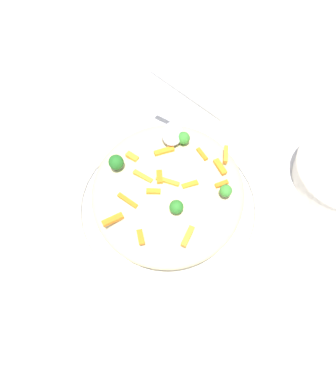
# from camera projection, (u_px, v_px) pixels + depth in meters

# --- Properties ---
(ground_plane) EXTENTS (2.40, 2.40, 0.00)m
(ground_plane) POSITION_uv_depth(u_px,v_px,m) (168.00, 210.00, 0.82)
(ground_plane) COLOR silver
(serving_bowl) EXTENTS (0.38, 0.38, 0.04)m
(serving_bowl) POSITION_uv_depth(u_px,v_px,m) (168.00, 206.00, 0.80)
(serving_bowl) COLOR white
(serving_bowl) RESTS_ON ground_plane
(pasta_mound) EXTENTS (0.31, 0.29, 0.09)m
(pasta_mound) POSITION_uv_depth(u_px,v_px,m) (168.00, 191.00, 0.75)
(pasta_mound) COLOR beige
(pasta_mound) RESTS_ON serving_bowl
(carrot_piece_0) EXTENTS (0.02, 0.03, 0.01)m
(carrot_piece_0) POSITION_uv_depth(u_px,v_px,m) (132.00, 157.00, 0.74)
(carrot_piece_0) COLOR orange
(carrot_piece_0) RESTS_ON pasta_mound
(carrot_piece_1) EXTENTS (0.03, 0.02, 0.01)m
(carrot_piece_1) POSITION_uv_depth(u_px,v_px,m) (202.00, 154.00, 0.74)
(carrot_piece_1) COLOR orange
(carrot_piece_1) RESTS_ON pasta_mound
(carrot_piece_2) EXTENTS (0.02, 0.04, 0.01)m
(carrot_piece_2) POSITION_uv_depth(u_px,v_px,m) (164.00, 151.00, 0.74)
(carrot_piece_2) COLOR orange
(carrot_piece_2) RESTS_ON pasta_mound
(carrot_piece_3) EXTENTS (0.02, 0.03, 0.01)m
(carrot_piece_3) POSITION_uv_depth(u_px,v_px,m) (222.00, 183.00, 0.71)
(carrot_piece_3) COLOR orange
(carrot_piece_3) RESTS_ON pasta_mound
(carrot_piece_4) EXTENTS (0.02, 0.04, 0.01)m
(carrot_piece_4) POSITION_uv_depth(u_px,v_px,m) (168.00, 181.00, 0.70)
(carrot_piece_4) COLOR orange
(carrot_piece_4) RESTS_ON pasta_mound
(carrot_piece_5) EXTENTS (0.03, 0.03, 0.01)m
(carrot_piece_5) POSITION_uv_depth(u_px,v_px,m) (220.00, 167.00, 0.73)
(carrot_piece_5) COLOR orange
(carrot_piece_5) RESTS_ON pasta_mound
(carrot_piece_6) EXTENTS (0.03, 0.04, 0.01)m
(carrot_piece_6) POSITION_uv_depth(u_px,v_px,m) (143.00, 178.00, 0.71)
(carrot_piece_6) COLOR orange
(carrot_piece_6) RESTS_ON pasta_mound
(carrot_piece_7) EXTENTS (0.02, 0.03, 0.01)m
(carrot_piece_7) POSITION_uv_depth(u_px,v_px,m) (190.00, 185.00, 0.71)
(carrot_piece_7) COLOR orange
(carrot_piece_7) RESTS_ON pasta_mound
(carrot_piece_8) EXTENTS (0.03, 0.01, 0.01)m
(carrot_piece_8) POSITION_uv_depth(u_px,v_px,m) (160.00, 175.00, 0.71)
(carrot_piece_8) COLOR orange
(carrot_piece_8) RESTS_ON pasta_mound
(carrot_piece_9) EXTENTS (0.03, 0.04, 0.01)m
(carrot_piece_9) POSITION_uv_depth(u_px,v_px,m) (128.00, 201.00, 0.69)
(carrot_piece_9) COLOR orange
(carrot_piece_9) RESTS_ON pasta_mound
(carrot_piece_10) EXTENTS (0.03, 0.04, 0.01)m
(carrot_piece_10) POSITION_uv_depth(u_px,v_px,m) (113.00, 220.00, 0.68)
(carrot_piece_10) COLOR orange
(carrot_piece_10) RESTS_ON pasta_mound
(carrot_piece_11) EXTENTS (0.03, 0.02, 0.01)m
(carrot_piece_11) POSITION_uv_depth(u_px,v_px,m) (141.00, 237.00, 0.66)
(carrot_piece_11) COLOR orange
(carrot_piece_11) RESTS_ON pasta_mound
(carrot_piece_12) EXTENTS (0.04, 0.02, 0.01)m
(carrot_piece_12) POSITION_uv_depth(u_px,v_px,m) (188.00, 236.00, 0.66)
(carrot_piece_12) COLOR orange
(carrot_piece_12) RESTS_ON pasta_mound
(carrot_piece_13) EXTENTS (0.04, 0.01, 0.01)m
(carrot_piece_13) POSITION_uv_depth(u_px,v_px,m) (226.00, 154.00, 0.74)
(carrot_piece_13) COLOR orange
(carrot_piece_13) RESTS_ON pasta_mound
(carrot_piece_14) EXTENTS (0.01, 0.03, 0.01)m
(carrot_piece_14) POSITION_uv_depth(u_px,v_px,m) (153.00, 192.00, 0.70)
(carrot_piece_14) COLOR orange
(carrot_piece_14) RESTS_ON pasta_mound
(broccoli_floret_0) EXTENTS (0.02, 0.02, 0.03)m
(broccoli_floret_0) POSITION_uv_depth(u_px,v_px,m) (226.00, 191.00, 0.69)
(broccoli_floret_0) COLOR #377928
(broccoli_floret_0) RESTS_ON pasta_mound
(broccoli_floret_1) EXTENTS (0.03, 0.03, 0.03)m
(broccoli_floret_1) POSITION_uv_depth(u_px,v_px,m) (116.00, 162.00, 0.72)
(broccoli_floret_1) COLOR #205B1C
(broccoli_floret_1) RESTS_ON pasta_mound
(broccoli_floret_2) EXTENTS (0.02, 0.02, 0.03)m
(broccoli_floret_2) POSITION_uv_depth(u_px,v_px,m) (176.00, 207.00, 0.67)
(broccoli_floret_2) COLOR #296820
(broccoli_floret_2) RESTS_ON pasta_mound
(broccoli_floret_3) EXTENTS (0.02, 0.02, 0.03)m
(broccoli_floret_3) POSITION_uv_depth(u_px,v_px,m) (184.00, 138.00, 0.74)
(broccoli_floret_3) COLOR #377928
(broccoli_floret_3) RESTS_ON pasta_mound
(serving_spoon) EXTENTS (0.13, 0.15, 0.08)m
(serving_spoon) POSITION_uv_depth(u_px,v_px,m) (176.00, 119.00, 0.75)
(serving_spoon) COLOR #B7B7BC
(serving_spoon) RESTS_ON pasta_mound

